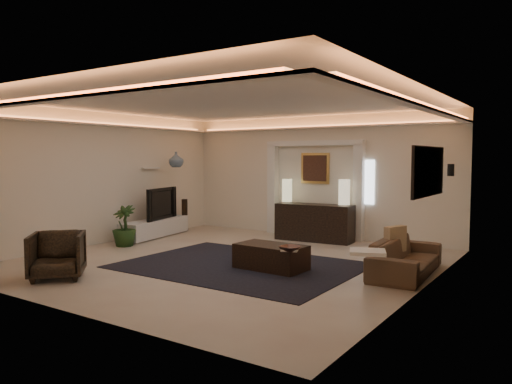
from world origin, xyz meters
The scene contains 33 objects.
floor centered at (0.00, 0.00, 0.00)m, with size 7.00×7.00×0.00m, color #BAB09A.
ceiling centered at (0.00, 0.00, 2.90)m, with size 7.00×7.00×0.00m, color white.
wall_back centered at (0.00, 3.50, 1.45)m, with size 7.00×7.00×0.00m, color silver.
wall_front centered at (0.00, -3.50, 1.45)m, with size 7.00×7.00×0.00m, color silver.
wall_left centered at (-3.50, 0.00, 1.45)m, with size 7.00×7.00×0.00m, color silver.
wall_right centered at (3.50, 0.00, 1.45)m, with size 7.00×7.00×0.00m, color silver.
cove_soffit centered at (0.00, 0.00, 2.62)m, with size 7.00×7.00×0.04m, color silver.
daylight_slit centered at (1.35, 3.48, 1.35)m, with size 0.25×0.03×1.00m, color white.
area_rug centered at (0.40, -0.20, 0.01)m, with size 4.00×3.00×0.01m, color black.
pilaster_left centered at (-1.15, 3.40, 1.10)m, with size 0.22×0.20×2.20m, color silver.
pilaster_right centered at (1.15, 3.40, 1.10)m, with size 0.22×0.20×2.20m, color silver.
alcove_header centered at (0.00, 3.40, 2.25)m, with size 2.52×0.20×0.12m, color silver.
painting_frame centered at (0.00, 3.47, 1.65)m, with size 0.74×0.04×0.74m, color tan.
painting_canvas centered at (0.00, 3.44, 1.65)m, with size 0.62×0.02×0.62m, color #4C2D1E.
art_panel_frame centered at (3.47, 0.30, 1.70)m, with size 0.04×1.64×0.74m, color black.
art_panel_gold centered at (3.44, 0.30, 1.70)m, with size 0.02×1.50×0.62m, color tan.
wall_sconce centered at (3.38, 2.20, 1.68)m, with size 0.12×0.12×0.22m, color black.
wall_niche centered at (-3.44, 1.40, 1.65)m, with size 0.10×0.55×0.04m, color silver.
console centered at (0.30, 2.86, 0.40)m, with size 1.77×0.55×0.88m, color black.
lamp_left centered at (-0.58, 3.14, 1.09)m, with size 0.24×0.24×0.54m, color beige.
lamp_right centered at (0.91, 3.14, 1.09)m, with size 0.26×0.26×0.57m, color beige.
media_ledge centered at (-3.15, 1.24, 0.23)m, with size 0.53×2.12×0.40m, color silver.
tv centered at (-3.15, 1.32, 0.83)m, with size 0.17×1.31×0.76m, color black.
figurine centered at (-3.15, 2.30, 0.64)m, with size 0.15×0.15×0.41m, color black.
ginger_jar centered at (-2.95, 1.78, 1.86)m, with size 0.36×0.36×0.38m, color slate.
plant centered at (-2.79, -0.03, 0.44)m, with size 0.49×0.49×0.88m, color #1D3815.
sofa centered at (3.02, 0.77, 0.29)m, with size 0.78×1.99×0.58m, color #332110.
throw_blanket centered at (2.84, -0.47, 0.55)m, with size 0.50×0.41×0.05m, color white.
throw_pillow centered at (2.82, 0.86, 0.55)m, with size 0.13×0.43×0.43m, color #A1855E.
coffee_table centered at (1.00, -0.14, 0.20)m, with size 1.19×0.65×0.44m, color black.
bowl centered at (1.56, -0.47, 0.45)m, with size 0.33×0.33×0.08m, color #45271C.
magazine centered at (1.55, -0.47, 0.42)m, with size 0.26×0.19×0.03m, color white.
armchair centered at (-1.46, -2.55, 0.37)m, with size 0.79×0.81×0.74m, color black.
Camera 1 is at (5.36, -7.15, 1.90)m, focal length 34.39 mm.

